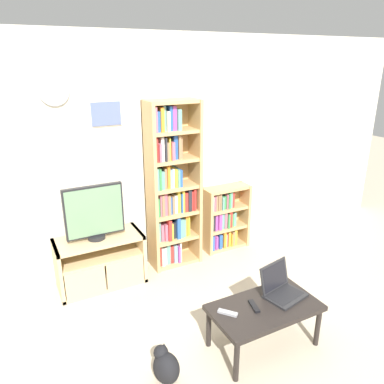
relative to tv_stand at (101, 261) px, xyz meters
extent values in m
plane|color=#BCAD93|center=(0.88, -1.49, -0.28)|extent=(18.00, 18.00, 0.00)
cube|color=beige|center=(0.88, 0.28, 1.02)|extent=(7.02, 0.06, 2.60)
torus|color=#B2B2B7|center=(-0.23, 0.24, 1.76)|extent=(0.29, 0.03, 0.29)
cylinder|color=white|center=(-0.23, 0.24, 1.76)|extent=(0.24, 0.02, 0.24)
cube|color=silver|center=(0.24, 0.24, 1.52)|extent=(0.33, 0.01, 0.26)
cube|color=slate|center=(0.24, 0.24, 1.52)|extent=(0.30, 0.02, 0.24)
cube|color=tan|center=(-0.44, 0.02, 0.00)|extent=(0.04, 0.42, 0.56)
cube|color=tan|center=(0.44, 0.02, 0.00)|extent=(0.04, 0.42, 0.56)
cube|color=tan|center=(0.00, 0.02, 0.26)|extent=(0.91, 0.42, 0.04)
cube|color=tan|center=(0.00, 0.02, -0.26)|extent=(0.91, 0.42, 0.04)
cube|color=tan|center=(0.00, 0.02, 0.05)|extent=(0.84, 0.38, 0.04)
cube|color=tan|center=(-0.21, -0.18, -0.10)|extent=(0.40, 0.02, 0.30)
cube|color=tan|center=(0.21, -0.18, -0.10)|extent=(0.40, 0.02, 0.30)
cylinder|color=black|center=(-0.02, 0.00, 0.29)|extent=(0.18, 0.18, 0.04)
cube|color=black|center=(-0.02, 0.00, 0.59)|extent=(0.60, 0.05, 0.54)
cube|color=slate|center=(-0.02, -0.02, 0.59)|extent=(0.56, 0.01, 0.50)
cube|color=tan|center=(0.63, 0.07, 0.68)|extent=(0.04, 0.31, 1.92)
cube|color=tan|center=(1.18, 0.07, 0.68)|extent=(0.04, 0.31, 1.92)
cube|color=tan|center=(0.90, 0.22, 0.68)|extent=(0.58, 0.02, 1.92)
cube|color=tan|center=(0.90, 0.07, -0.26)|extent=(0.51, 0.28, 0.04)
cube|color=tan|center=(0.90, 0.07, 0.05)|extent=(0.51, 0.28, 0.04)
cube|color=tan|center=(0.90, 0.07, 0.37)|extent=(0.51, 0.28, 0.04)
cube|color=tan|center=(0.90, 0.07, 0.68)|extent=(0.51, 0.28, 0.04)
cube|color=tan|center=(0.90, 0.07, 0.99)|extent=(0.51, 0.28, 0.04)
cube|color=tan|center=(0.90, 0.07, 1.31)|extent=(0.51, 0.28, 0.04)
cube|color=tan|center=(0.90, 0.07, 1.62)|extent=(0.51, 0.28, 0.04)
cube|color=red|center=(0.68, 0.09, -0.12)|extent=(0.04, 0.20, 0.26)
cube|color=white|center=(0.72, 0.08, -0.13)|extent=(0.03, 0.23, 0.22)
cube|color=white|center=(0.75, 0.09, -0.13)|extent=(0.03, 0.20, 0.22)
cube|color=#5B9389|center=(0.79, 0.09, -0.12)|extent=(0.04, 0.22, 0.26)
cube|color=red|center=(0.83, 0.09, -0.13)|extent=(0.04, 0.20, 0.22)
cube|color=#759EB7|center=(0.88, 0.08, -0.13)|extent=(0.04, 0.23, 0.22)
cube|color=#9E4293|center=(0.92, 0.08, -0.14)|extent=(0.02, 0.25, 0.21)
cube|color=white|center=(0.94, 0.08, -0.12)|extent=(0.02, 0.23, 0.25)
cube|color=#5B9389|center=(0.68, 0.09, 0.19)|extent=(0.04, 0.21, 0.24)
cube|color=#B75B70|center=(0.72, 0.09, 0.17)|extent=(0.04, 0.21, 0.20)
cube|color=#B75B70|center=(0.76, 0.08, 0.17)|extent=(0.03, 0.23, 0.20)
cube|color=red|center=(0.80, 0.08, 0.19)|extent=(0.04, 0.25, 0.25)
cube|color=gold|center=(0.84, 0.08, 0.17)|extent=(0.02, 0.24, 0.20)
cube|color=#232328|center=(0.87, 0.09, 0.17)|extent=(0.04, 0.20, 0.20)
cube|color=#2856A8|center=(0.91, 0.08, 0.20)|extent=(0.04, 0.25, 0.26)
cube|color=#5B9389|center=(0.96, 0.08, 0.19)|extent=(0.04, 0.24, 0.23)
cube|color=#5B9389|center=(1.00, 0.08, 0.18)|extent=(0.03, 0.22, 0.22)
cube|color=orange|center=(1.03, 0.09, 0.20)|extent=(0.03, 0.21, 0.26)
cube|color=gold|center=(1.06, 0.09, 0.20)|extent=(0.02, 0.20, 0.26)
cube|color=#388947|center=(0.67, 0.08, 0.49)|extent=(0.04, 0.22, 0.21)
cube|color=#B75B70|center=(0.71, 0.08, 0.51)|extent=(0.02, 0.23, 0.25)
cube|color=#93704C|center=(0.73, 0.08, 0.51)|extent=(0.03, 0.24, 0.25)
cube|color=#B75B70|center=(0.77, 0.09, 0.51)|extent=(0.03, 0.22, 0.26)
cube|color=#93704C|center=(0.81, 0.08, 0.50)|extent=(0.03, 0.23, 0.23)
cube|color=#2856A8|center=(0.83, 0.09, 0.49)|extent=(0.02, 0.22, 0.21)
cube|color=#93704C|center=(0.86, 0.08, 0.49)|extent=(0.03, 0.22, 0.21)
cube|color=white|center=(0.90, 0.09, 0.49)|extent=(0.03, 0.20, 0.21)
cube|color=gold|center=(0.93, 0.09, 0.52)|extent=(0.04, 0.20, 0.26)
cube|color=#2856A8|center=(0.96, 0.08, 0.50)|extent=(0.02, 0.24, 0.23)
cube|color=gold|center=(0.99, 0.08, 0.51)|extent=(0.03, 0.22, 0.26)
cube|color=red|center=(1.02, 0.08, 0.50)|extent=(0.04, 0.23, 0.23)
cube|color=#232328|center=(1.06, 0.08, 0.52)|extent=(0.04, 0.24, 0.26)
cube|color=red|center=(1.10, 0.08, 0.50)|extent=(0.02, 0.23, 0.24)
cube|color=red|center=(1.12, 0.08, 0.52)|extent=(0.03, 0.24, 0.26)
cube|color=#5B9389|center=(0.67, 0.08, 0.82)|extent=(0.04, 0.24, 0.24)
cube|color=#388947|center=(0.71, 0.08, 0.82)|extent=(0.02, 0.24, 0.24)
cube|color=#5B9389|center=(0.74, 0.08, 0.80)|extent=(0.04, 0.22, 0.20)
cube|color=#93704C|center=(0.78, 0.09, 0.81)|extent=(0.03, 0.21, 0.23)
cube|color=orange|center=(0.81, 0.08, 0.83)|extent=(0.03, 0.22, 0.25)
cube|color=#759EB7|center=(0.84, 0.09, 0.80)|extent=(0.03, 0.22, 0.21)
cube|color=white|center=(0.87, 0.09, 0.81)|extent=(0.02, 0.22, 0.21)
cube|color=gold|center=(0.90, 0.08, 0.80)|extent=(0.03, 0.23, 0.21)
cube|color=#5B9389|center=(0.92, 0.08, 0.80)|extent=(0.02, 0.25, 0.21)
cube|color=#2856A8|center=(0.95, 0.08, 0.80)|extent=(0.03, 0.24, 0.20)
cube|color=red|center=(0.67, 0.08, 1.14)|extent=(0.04, 0.23, 0.26)
cube|color=#B75B70|center=(0.71, 0.08, 1.11)|extent=(0.03, 0.26, 0.19)
cube|color=white|center=(0.75, 0.09, 1.14)|extent=(0.03, 0.22, 0.26)
cube|color=#232328|center=(0.78, 0.08, 1.14)|extent=(0.02, 0.25, 0.25)
cube|color=#93704C|center=(0.81, 0.08, 1.11)|extent=(0.03, 0.23, 0.20)
cube|color=gold|center=(0.83, 0.09, 1.13)|extent=(0.02, 0.21, 0.24)
cube|color=#B75B70|center=(0.86, 0.08, 1.11)|extent=(0.03, 0.24, 0.20)
cube|color=#2856A8|center=(0.91, 0.09, 1.14)|extent=(0.04, 0.20, 0.26)
cube|color=#93704C|center=(0.95, 0.08, 1.14)|extent=(0.03, 0.22, 0.26)
cube|color=#93704C|center=(0.97, 0.09, 1.13)|extent=(0.02, 0.20, 0.24)
cube|color=#B75B70|center=(0.67, 0.08, 1.46)|extent=(0.03, 0.25, 0.26)
cube|color=#2856A8|center=(0.71, 0.09, 1.43)|extent=(0.04, 0.22, 0.21)
cube|color=orange|center=(0.75, 0.08, 1.45)|extent=(0.04, 0.23, 0.25)
cube|color=#5B9389|center=(0.79, 0.09, 1.46)|extent=(0.03, 0.20, 0.26)
cube|color=white|center=(0.82, 0.08, 1.43)|extent=(0.03, 0.23, 0.21)
cube|color=#2856A8|center=(0.86, 0.09, 1.45)|extent=(0.03, 0.21, 0.26)
cube|color=#9E4293|center=(0.90, 0.09, 1.45)|extent=(0.04, 0.20, 0.25)
cube|color=#5B9389|center=(0.94, 0.08, 1.44)|extent=(0.04, 0.25, 0.22)
cube|color=tan|center=(1.37, 0.10, 0.13)|extent=(0.04, 0.25, 0.83)
cube|color=tan|center=(1.92, 0.10, 0.13)|extent=(0.04, 0.25, 0.83)
cube|color=tan|center=(1.65, 0.22, 0.13)|extent=(0.59, 0.02, 0.83)
cube|color=tan|center=(1.65, 0.10, -0.26)|extent=(0.52, 0.21, 0.04)
cube|color=tan|center=(1.65, 0.10, 0.00)|extent=(0.52, 0.21, 0.04)
cube|color=tan|center=(1.65, 0.10, 0.27)|extent=(0.52, 0.21, 0.04)
cube|color=tan|center=(1.65, 0.10, 0.53)|extent=(0.52, 0.21, 0.04)
cube|color=#2856A8|center=(1.41, 0.11, -0.14)|extent=(0.04, 0.19, 0.20)
cube|color=#9E4293|center=(1.45, 0.12, -0.14)|extent=(0.02, 0.16, 0.21)
cube|color=#9E4293|center=(1.47, 0.11, -0.15)|extent=(0.02, 0.18, 0.19)
cube|color=#9E4293|center=(1.49, 0.12, -0.16)|extent=(0.02, 0.15, 0.16)
cube|color=#2856A8|center=(1.53, 0.11, -0.15)|extent=(0.04, 0.18, 0.19)
cube|color=#2856A8|center=(1.56, 0.12, -0.16)|extent=(0.02, 0.15, 0.17)
cube|color=orange|center=(1.59, 0.11, -0.14)|extent=(0.03, 0.19, 0.21)
cube|color=#5B9389|center=(1.62, 0.11, -0.16)|extent=(0.02, 0.17, 0.18)
cube|color=red|center=(1.64, 0.12, -0.16)|extent=(0.02, 0.16, 0.18)
cube|color=gold|center=(1.66, 0.11, -0.15)|extent=(0.03, 0.17, 0.20)
cube|color=orange|center=(1.69, 0.11, -0.16)|extent=(0.02, 0.19, 0.16)
cube|color=#93704C|center=(1.72, 0.11, -0.15)|extent=(0.03, 0.18, 0.19)
cube|color=gold|center=(1.76, 0.11, -0.14)|extent=(0.04, 0.17, 0.20)
cube|color=#759EB7|center=(1.40, 0.11, 0.11)|extent=(0.02, 0.18, 0.17)
cube|color=#232328|center=(1.43, 0.12, 0.13)|extent=(0.03, 0.16, 0.22)
cube|color=#9E4293|center=(1.46, 0.11, 0.12)|extent=(0.02, 0.18, 0.20)
cube|color=#9E4293|center=(1.48, 0.12, 0.13)|extent=(0.02, 0.15, 0.21)
cube|color=#9E4293|center=(1.52, 0.11, 0.12)|extent=(0.04, 0.18, 0.21)
cube|color=#5B9389|center=(1.56, 0.12, 0.13)|extent=(0.04, 0.17, 0.22)
cube|color=#B75B70|center=(1.60, 0.11, 0.13)|extent=(0.04, 0.17, 0.21)
cube|color=#388947|center=(1.64, 0.11, 0.11)|extent=(0.03, 0.19, 0.19)
cube|color=red|center=(1.68, 0.12, 0.12)|extent=(0.04, 0.17, 0.21)
cube|color=#388947|center=(1.71, 0.12, 0.11)|extent=(0.02, 0.16, 0.17)
cube|color=#5B9389|center=(1.74, 0.12, 0.11)|extent=(0.04, 0.16, 0.18)
cube|color=white|center=(1.41, 0.12, 0.38)|extent=(0.04, 0.15, 0.19)
cube|color=#B75B70|center=(1.44, 0.12, 0.38)|extent=(0.02, 0.17, 0.20)
cube|color=#93704C|center=(1.47, 0.12, 0.39)|extent=(0.02, 0.16, 0.21)
cube|color=#93704C|center=(1.50, 0.11, 0.39)|extent=(0.02, 0.17, 0.20)
cube|color=#93704C|center=(1.52, 0.12, 0.39)|extent=(0.02, 0.17, 0.22)
cube|color=#5B9389|center=(1.55, 0.11, 0.37)|extent=(0.02, 0.19, 0.17)
cube|color=#388947|center=(1.58, 0.12, 0.37)|extent=(0.04, 0.16, 0.17)
cube|color=#B75B70|center=(1.61, 0.11, 0.38)|extent=(0.02, 0.18, 0.19)
cube|color=#388947|center=(1.64, 0.11, 0.38)|extent=(0.02, 0.19, 0.20)
cube|color=#5B9389|center=(1.67, 0.12, 0.39)|extent=(0.04, 0.15, 0.20)
cube|color=red|center=(1.71, 0.12, 0.38)|extent=(0.03, 0.15, 0.19)
cube|color=black|center=(0.98, -1.55, 0.10)|extent=(0.91, 0.50, 0.04)
cylinder|color=black|center=(0.56, -1.76, -0.10)|extent=(0.04, 0.04, 0.36)
cylinder|color=black|center=(1.39, -1.76, -0.10)|extent=(0.04, 0.04, 0.36)
cylinder|color=black|center=(0.56, -1.34, -0.10)|extent=(0.04, 0.04, 0.36)
cylinder|color=black|center=(1.39, -1.34, -0.10)|extent=(0.04, 0.04, 0.36)
cube|color=#232326|center=(1.21, -1.53, 0.13)|extent=(0.38, 0.31, 0.02)
cube|color=black|center=(1.21, -1.53, 0.14)|extent=(0.32, 0.24, 0.00)
cube|color=#232326|center=(1.18, -1.40, 0.26)|extent=(0.34, 0.14, 0.24)
cube|color=black|center=(1.18, -1.41, 0.26)|extent=(0.30, 0.12, 0.21)
cube|color=#99999E|center=(0.65, -1.49, 0.13)|extent=(0.14, 0.15, 0.02)
cube|color=black|center=(0.88, -1.52, 0.13)|extent=(0.08, 0.17, 0.02)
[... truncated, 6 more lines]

